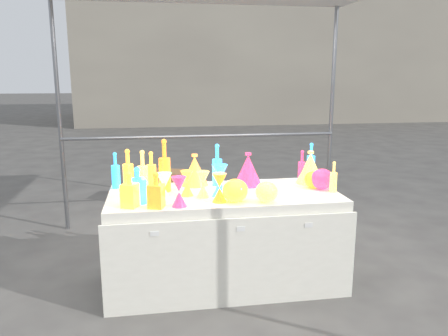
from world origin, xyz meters
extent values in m
plane|color=slate|center=(0.00, 0.00, 0.00)|extent=(80.00, 80.00, 0.00)
cylinder|color=gray|center=(-1.50, 1.50, 1.20)|extent=(0.04, 0.04, 2.40)
cylinder|color=gray|center=(1.50, 1.50, 1.20)|extent=(0.04, 0.04, 2.40)
cylinder|color=gray|center=(0.00, 1.47, 1.00)|extent=(3.00, 0.04, 0.04)
cube|color=white|center=(0.00, 0.00, 0.38)|extent=(1.80, 0.80, 0.75)
cube|color=white|center=(0.00, -0.42, 0.34)|extent=(1.84, 0.02, 0.68)
cube|color=white|center=(-0.55, -0.43, 0.60)|extent=(0.06, 0.00, 0.03)
cube|color=white|center=(0.05, -0.43, 0.60)|extent=(0.06, 0.00, 0.03)
cube|color=white|center=(0.55, -0.43, 0.60)|extent=(0.06, 0.00, 0.03)
cube|color=#A59D8A|center=(4.00, 14.00, 3.00)|extent=(14.00, 6.00, 6.00)
cube|color=#AC7A4D|center=(-0.42, 2.32, 0.21)|extent=(0.70, 0.60, 0.43)
cube|color=#AC7A4D|center=(0.34, 1.91, 0.03)|extent=(0.75, 0.71, 0.05)
camera|label=1|loc=(-0.53, -3.28, 1.66)|focal=35.00mm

